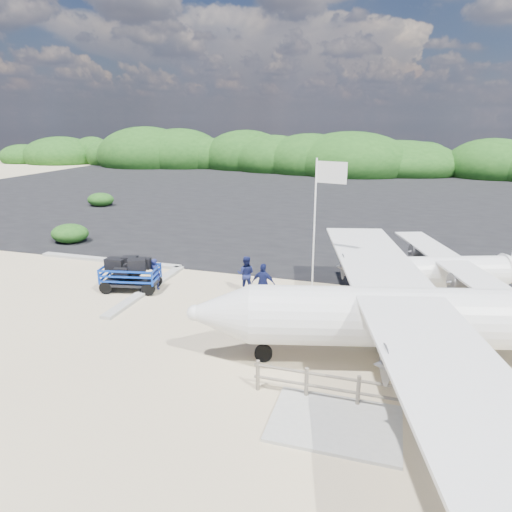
{
  "coord_description": "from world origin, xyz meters",
  "views": [
    {
      "loc": [
        6.49,
        -16.7,
        7.99
      ],
      "look_at": [
        0.32,
        3.66,
        1.54
      ],
      "focal_mm": 32.0,
      "sensor_mm": 36.0,
      "label": 1
    }
  ],
  "objects_px": {
    "crew_a": "(155,274)",
    "signboard": "(286,333)",
    "aircraft_large": "(464,212)",
    "baggage_cart": "(132,290)",
    "aircraft_small": "(247,197)",
    "crew_c": "(263,284)",
    "crew_b": "(246,274)",
    "flagpole": "(311,308)"
  },
  "relations": [
    {
      "from": "crew_a",
      "to": "signboard",
      "type": "bearing_deg",
      "value": 172.31
    },
    {
      "from": "aircraft_large",
      "to": "baggage_cart",
      "type": "bearing_deg",
      "value": 40.67
    },
    {
      "from": "aircraft_large",
      "to": "aircraft_small",
      "type": "relative_size",
      "value": 2.12
    },
    {
      "from": "crew_a",
      "to": "aircraft_small",
      "type": "xyz_separation_m",
      "value": [
        -4.18,
        27.2,
        -0.77
      ]
    },
    {
      "from": "baggage_cart",
      "to": "crew_a",
      "type": "height_order",
      "value": "crew_a"
    },
    {
      "from": "crew_c",
      "to": "signboard",
      "type": "bearing_deg",
      "value": 125.15
    },
    {
      "from": "aircraft_large",
      "to": "crew_a",
      "type": "bearing_deg",
      "value": 41.7
    },
    {
      "from": "crew_b",
      "to": "aircraft_small",
      "type": "height_order",
      "value": "crew_b"
    },
    {
      "from": "crew_a",
      "to": "crew_b",
      "type": "bearing_deg",
      "value": -153.33
    },
    {
      "from": "flagpole",
      "to": "aircraft_small",
      "type": "height_order",
      "value": "flagpole"
    },
    {
      "from": "baggage_cart",
      "to": "crew_c",
      "type": "xyz_separation_m",
      "value": [
        6.57,
        0.23,
        0.94
      ]
    },
    {
      "from": "signboard",
      "to": "aircraft_large",
      "type": "relative_size",
      "value": 0.09
    },
    {
      "from": "aircraft_large",
      "to": "aircraft_small",
      "type": "distance_m",
      "value": 21.13
    },
    {
      "from": "baggage_cart",
      "to": "aircraft_small",
      "type": "xyz_separation_m",
      "value": [
        -3.14,
        27.73,
        0.0
      ]
    },
    {
      "from": "baggage_cart",
      "to": "crew_c",
      "type": "relative_size",
      "value": 1.53
    },
    {
      "from": "flagpole",
      "to": "crew_b",
      "type": "bearing_deg",
      "value": 162.26
    },
    {
      "from": "baggage_cart",
      "to": "aircraft_large",
      "type": "distance_m",
      "value": 30.95
    },
    {
      "from": "flagpole",
      "to": "crew_a",
      "type": "height_order",
      "value": "flagpole"
    },
    {
      "from": "baggage_cart",
      "to": "crew_a",
      "type": "distance_m",
      "value": 1.39
    },
    {
      "from": "crew_a",
      "to": "aircraft_small",
      "type": "bearing_deg",
      "value": -67.11
    },
    {
      "from": "signboard",
      "to": "crew_b",
      "type": "relative_size",
      "value": 0.87
    },
    {
      "from": "crew_b",
      "to": "aircraft_large",
      "type": "distance_m",
      "value": 26.9
    },
    {
      "from": "flagpole",
      "to": "aircraft_large",
      "type": "bearing_deg",
      "value": 69.83
    },
    {
      "from": "crew_c",
      "to": "aircraft_small",
      "type": "relative_size",
      "value": 0.23
    },
    {
      "from": "crew_a",
      "to": "aircraft_large",
      "type": "xyz_separation_m",
      "value": [
        16.82,
        24.75,
        -0.77
      ]
    },
    {
      "from": "baggage_cart",
      "to": "crew_a",
      "type": "xyz_separation_m",
      "value": [
        1.03,
        0.53,
        0.77
      ]
    },
    {
      "from": "aircraft_large",
      "to": "aircraft_small",
      "type": "bearing_deg",
      "value": -20.75
    },
    {
      "from": "signboard",
      "to": "crew_a",
      "type": "distance_m",
      "value": 7.78
    },
    {
      "from": "aircraft_small",
      "to": "aircraft_large",
      "type": "bearing_deg",
      "value": 154.19
    },
    {
      "from": "baggage_cart",
      "to": "crew_c",
      "type": "distance_m",
      "value": 6.64
    },
    {
      "from": "signboard",
      "to": "aircraft_large",
      "type": "bearing_deg",
      "value": 62.28
    },
    {
      "from": "flagpole",
      "to": "signboard",
      "type": "bearing_deg",
      "value": -99.98
    },
    {
      "from": "flagpole",
      "to": "crew_a",
      "type": "bearing_deg",
      "value": 179.09
    },
    {
      "from": "signboard",
      "to": "flagpole",
      "type": "bearing_deg",
      "value": 71.5
    },
    {
      "from": "signboard",
      "to": "aircraft_small",
      "type": "relative_size",
      "value": 0.18
    },
    {
      "from": "signboard",
      "to": "aircraft_small",
      "type": "distance_m",
      "value": 32.16
    },
    {
      "from": "crew_a",
      "to": "crew_c",
      "type": "bearing_deg",
      "value": -168.9
    },
    {
      "from": "aircraft_large",
      "to": "crew_c",
      "type": "bearing_deg",
      "value": 51.65
    },
    {
      "from": "flagpole",
      "to": "crew_c",
      "type": "distance_m",
      "value": 2.35
    },
    {
      "from": "crew_a",
      "to": "aircraft_small",
      "type": "height_order",
      "value": "crew_a"
    },
    {
      "from": "baggage_cart",
      "to": "aircraft_small",
      "type": "height_order",
      "value": "aircraft_small"
    },
    {
      "from": "aircraft_large",
      "to": "signboard",
      "type": "bearing_deg",
      "value": 56.69
    }
  ]
}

